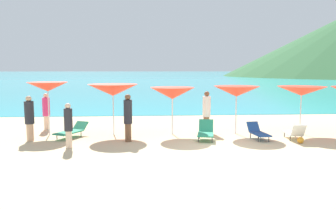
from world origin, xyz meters
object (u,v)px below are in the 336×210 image
(lounge_chair_2, at_px, (258,132))
(beachgoer_4, at_px, (46,110))
(lounge_chair_0, at_px, (72,131))
(lounge_chair_3, at_px, (206,131))
(umbrella_1, at_px, (113,90))
(beachgoer_1, at_px, (29,117))
(umbrella_0, at_px, (48,87))
(lounge_chair_1, at_px, (294,132))
(umbrella_4, at_px, (302,91))
(beachgoer_3, at_px, (68,124))
(umbrella_2, at_px, (172,93))
(beachgoer_2, at_px, (128,116))
(beachgoer_0, at_px, (207,111))
(beach_ball, at_px, (300,140))
(umbrella_3, at_px, (236,91))

(lounge_chair_2, distance_m, beachgoer_4, 9.82)
(lounge_chair_0, distance_m, lounge_chair_3, 5.68)
(umbrella_1, height_order, beachgoer_4, umbrella_1)
(lounge_chair_2, relative_size, beachgoer_1, 0.76)
(umbrella_0, relative_size, beachgoer_4, 1.33)
(lounge_chair_1, xyz_separation_m, beachgoer_4, (-10.83, 3.03, 0.61))
(umbrella_1, relative_size, umbrella_4, 1.02)
(lounge_chair_2, bearing_deg, lounge_chair_0, 167.34)
(umbrella_4, xyz_separation_m, lounge_chair_0, (-10.07, -0.10, -1.64))
(umbrella_1, relative_size, beachgoer_3, 1.35)
(beachgoer_1, bearing_deg, lounge_chair_3, -46.28)
(beachgoer_1, xyz_separation_m, beachgoer_3, (1.84, -1.29, -0.08))
(umbrella_2, height_order, beachgoer_2, umbrella_2)
(umbrella_4, bearing_deg, beachgoer_0, 171.28)
(umbrella_0, bearing_deg, umbrella_1, -5.07)
(umbrella_2, relative_size, beach_ball, 8.16)
(umbrella_1, height_order, umbrella_2, umbrella_1)
(umbrella_0, relative_size, umbrella_4, 1.05)
(umbrella_2, bearing_deg, lounge_chair_0, -175.27)
(lounge_chair_1, xyz_separation_m, beachgoer_2, (-6.78, 0.16, 0.70))
(umbrella_1, relative_size, beachgoer_2, 1.17)
(lounge_chair_3, bearing_deg, umbrella_3, 47.73)
(umbrella_1, distance_m, lounge_chair_3, 4.40)
(umbrella_3, height_order, beach_ball, umbrella_3)
(beachgoer_0, bearing_deg, umbrella_1, 37.55)
(lounge_chair_2, distance_m, beachgoer_0, 2.57)
(beachgoer_3, bearing_deg, umbrella_4, 146.27)
(lounge_chair_1, distance_m, beachgoer_2, 6.82)
(lounge_chair_3, bearing_deg, umbrella_1, 174.30)
(umbrella_0, bearing_deg, umbrella_3, -2.53)
(umbrella_0, bearing_deg, beachgoer_2, -24.81)
(lounge_chair_3, distance_m, beachgoer_2, 3.24)
(beachgoer_3, bearing_deg, lounge_chair_3, 146.03)
(beachgoer_1, bearing_deg, lounge_chair_0, -22.85)
(beachgoer_2, bearing_deg, beachgoer_0, 5.21)
(lounge_chair_0, relative_size, beachgoer_1, 0.93)
(lounge_chair_1, bearing_deg, beachgoer_4, -9.33)
(umbrella_3, distance_m, umbrella_4, 2.90)
(umbrella_1, xyz_separation_m, lounge_chair_0, (-1.73, -0.41, -1.69))
(beachgoer_4, bearing_deg, beachgoer_3, -8.78)
(lounge_chair_2, xyz_separation_m, beachgoer_3, (-7.47, -1.00, 0.58))
(beachgoer_3, bearing_deg, lounge_chair_0, -125.43)
(beachgoer_1, bearing_deg, umbrella_2, -35.11)
(lounge_chair_1, height_order, beachgoer_4, beachgoer_4)
(beach_ball, bearing_deg, lounge_chair_0, 169.18)
(umbrella_1, relative_size, umbrella_2, 1.07)
(lounge_chair_0, height_order, lounge_chair_1, lounge_chair_1)
(beachgoer_1, relative_size, beachgoer_4, 1.05)
(umbrella_2, height_order, beach_ball, umbrella_2)
(lounge_chair_2, height_order, lounge_chair_3, lounge_chair_3)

